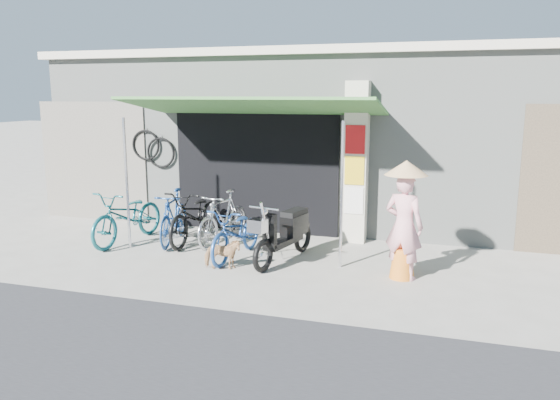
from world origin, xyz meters
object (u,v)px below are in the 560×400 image
(street_dog, at_px, (222,254))
(nun, at_px, (404,221))
(bike_black, at_px, (195,215))
(moped, at_px, (285,233))
(bike_navy, at_px, (237,233))
(bike_teal, at_px, (128,216))
(bike_blue, at_px, (174,217))
(bike_silver, at_px, (223,218))

(street_dog, bearing_deg, nun, -97.14)
(bike_black, distance_m, nun, 4.06)
(nun, bearing_deg, moped, 8.57)
(bike_navy, bearing_deg, street_dog, -84.80)
(bike_teal, xyz_separation_m, street_dog, (2.33, -0.99, -0.26))
(bike_black, distance_m, bike_navy, 1.37)
(bike_teal, distance_m, bike_navy, 2.35)
(street_dog, bearing_deg, bike_black, 23.39)
(bike_blue, bearing_deg, bike_teal, -175.89)
(bike_black, height_order, moped, moped)
(bike_navy, xyz_separation_m, moped, (0.83, 0.10, 0.02))
(nun, bearing_deg, bike_silver, 1.40)
(bike_teal, bearing_deg, bike_silver, 20.42)
(bike_teal, relative_size, bike_blue, 1.17)
(bike_black, bearing_deg, nun, -13.59)
(bike_navy, bearing_deg, bike_blue, 164.29)
(bike_black, bearing_deg, bike_navy, -33.23)
(bike_teal, distance_m, street_dog, 2.54)
(bike_blue, distance_m, nun, 4.37)
(bike_black, height_order, nun, nun)
(bike_blue, height_order, street_dog, bike_blue)
(bike_blue, bearing_deg, street_dog, -50.31)
(bike_blue, bearing_deg, bike_navy, -32.20)
(bike_silver, bearing_deg, moped, -16.00)
(moped, bearing_deg, bike_teal, -171.04)
(bike_silver, relative_size, street_dog, 2.79)
(street_dog, relative_size, nun, 0.33)
(bike_navy, distance_m, street_dog, 0.67)
(street_dog, distance_m, nun, 2.89)
(bike_blue, height_order, moped, moped)
(street_dog, height_order, moped, moped)
(bike_teal, xyz_separation_m, bike_silver, (1.76, 0.42, -0.01))
(street_dog, distance_m, moped, 1.13)
(bike_silver, bearing_deg, nun, -6.86)
(bike_teal, xyz_separation_m, bike_navy, (2.33, -0.34, -0.06))
(bike_black, distance_m, bike_silver, 0.57)
(bike_blue, relative_size, bike_black, 0.86)
(bike_black, bearing_deg, street_dog, -50.43)
(bike_silver, relative_size, nun, 0.92)
(bike_teal, relative_size, nun, 1.07)
(moped, bearing_deg, bike_blue, -178.11)
(bike_navy, relative_size, nun, 0.95)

